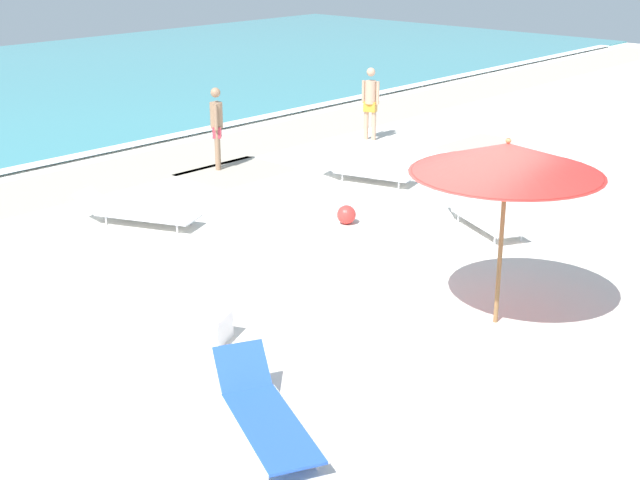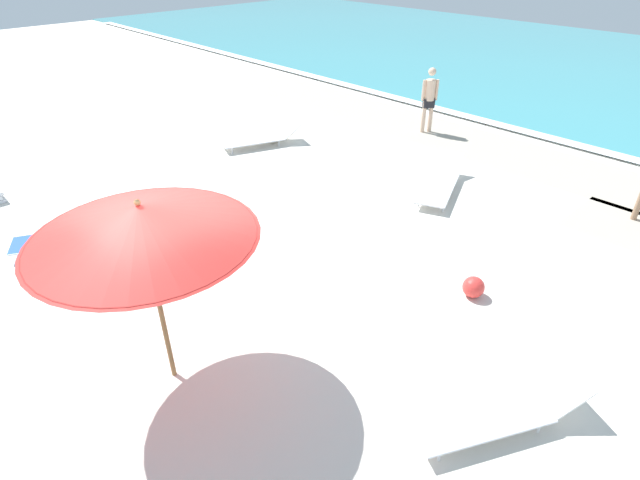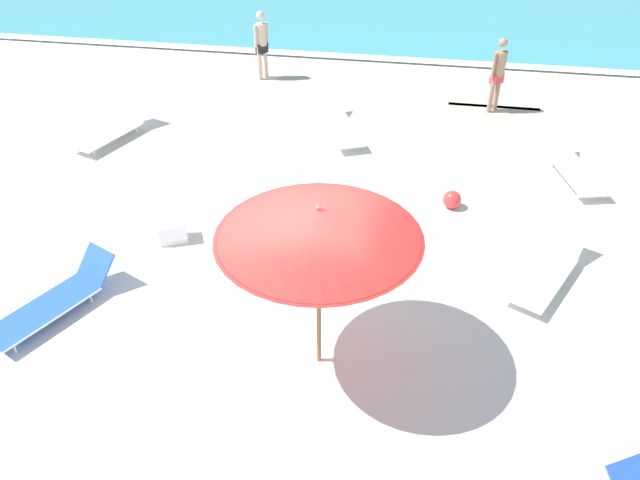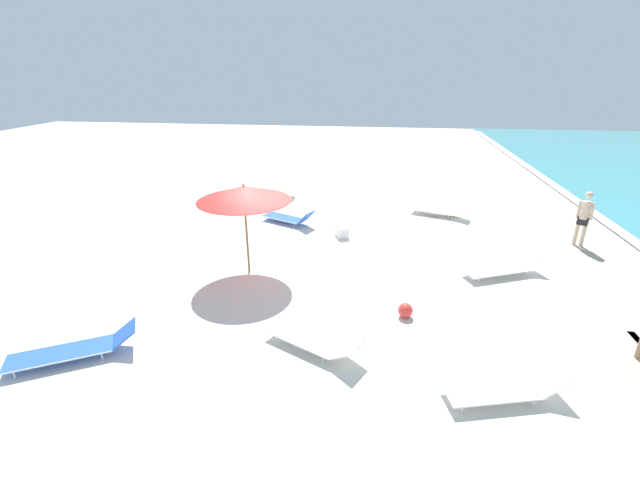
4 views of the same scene
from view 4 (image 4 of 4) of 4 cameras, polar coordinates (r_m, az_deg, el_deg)
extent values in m
cube|color=silver|center=(12.42, -5.61, -3.58)|extent=(60.00, 60.00, 0.16)
cube|color=#AFA492|center=(13.77, 35.69, -4.88)|extent=(57.00, 2.20, 0.00)
cube|color=#AFA492|center=(18.27, 17.61, 4.32)|extent=(2.93, 1.15, 0.00)
cube|color=#AFA492|center=(10.37, 34.89, -13.05)|extent=(2.20, 1.69, 0.00)
cylinder|color=olive|center=(11.61, -9.74, 0.81)|extent=(0.06, 0.06, 2.25)
cone|color=red|center=(11.26, -10.11, 6.15)|extent=(2.47, 2.47, 0.39)
cylinder|color=#A4221E|center=(11.31, -10.05, 5.25)|extent=(2.39, 2.39, 0.01)
sphere|color=olive|center=(11.20, -10.19, 7.26)|extent=(0.07, 0.07, 0.07)
cube|color=white|center=(18.60, -6.26, 5.72)|extent=(0.61, 1.80, 0.03)
cube|color=silver|center=(18.61, -6.25, 5.63)|extent=(0.62, 1.84, 0.04)
cube|color=white|center=(18.59, -6.46, 5.98)|extent=(0.61, 1.80, 0.03)
cube|color=silver|center=(18.60, -6.45, 5.89)|extent=(0.62, 1.84, 0.04)
cube|color=white|center=(18.55, -6.28, 6.23)|extent=(0.61, 1.80, 0.03)
cube|color=silver|center=(18.56, -6.27, 6.14)|extent=(0.62, 1.84, 0.04)
cube|color=blue|center=(15.61, -4.81, 2.98)|extent=(1.24, 1.72, 0.03)
cylinder|color=silver|center=(15.83, -4.15, 3.28)|extent=(0.73, 1.47, 0.03)
cylinder|color=silver|center=(15.39, -5.50, 2.67)|extent=(0.73, 1.47, 0.03)
cube|color=blue|center=(14.98, -1.84, 3.04)|extent=(0.69, 0.60, 0.43)
cylinder|color=silver|center=(16.20, -6.02, 3.31)|extent=(0.03, 0.03, 0.16)
cylinder|color=silver|center=(15.84, -7.18, 2.81)|extent=(0.03, 0.03, 0.16)
cylinder|color=silver|center=(15.47, -2.37, 2.49)|extent=(0.03, 0.03, 0.16)
cylinder|color=silver|center=(15.09, -3.50, 1.94)|extent=(0.03, 0.03, 0.16)
cube|color=white|center=(16.91, 14.85, 3.83)|extent=(1.12, 1.72, 0.03)
cylinder|color=silver|center=(17.19, 15.09, 4.11)|extent=(0.58, 1.53, 0.03)
cylinder|color=silver|center=(16.63, 14.60, 3.55)|extent=(0.58, 1.53, 0.03)
cube|color=white|center=(16.69, 18.33, 3.77)|extent=(0.70, 0.63, 0.35)
cylinder|color=silver|center=(17.31, 13.00, 4.10)|extent=(0.03, 0.03, 0.16)
cylinder|color=silver|center=(16.84, 12.53, 3.64)|extent=(0.03, 0.03, 0.16)
cylinder|color=silver|center=(17.06, 17.07, 3.42)|extent=(0.03, 0.03, 0.16)
cylinder|color=silver|center=(16.59, 16.71, 2.92)|extent=(0.03, 0.03, 0.16)
cube|color=white|center=(12.54, 22.42, -3.72)|extent=(1.27, 1.89, 0.03)
cylinder|color=silver|center=(12.75, 21.63, -3.16)|extent=(0.74, 1.67, 0.03)
cylinder|color=silver|center=(12.33, 23.25, -4.29)|extent=(0.74, 1.67, 0.03)
cube|color=white|center=(13.17, 26.41, -2.38)|extent=(0.71, 0.65, 0.35)
cylinder|color=silver|center=(12.36, 19.06, -4.08)|extent=(0.03, 0.03, 0.16)
cylinder|color=silver|center=(12.00, 20.40, -5.09)|extent=(0.03, 0.03, 0.16)
cylinder|color=silver|center=(13.18, 24.14, -3.20)|extent=(0.03, 0.03, 0.16)
cylinder|color=silver|center=(12.83, 25.54, -4.12)|extent=(0.03, 0.03, 0.16)
cube|color=white|center=(8.25, 21.89, -18.14)|extent=(0.99, 1.71, 0.03)
cylinder|color=silver|center=(8.45, 20.92, -16.90)|extent=(0.44, 1.57, 0.03)
cylinder|color=silver|center=(8.06, 22.93, -19.44)|extent=(0.44, 1.57, 0.03)
cube|color=white|center=(8.67, 28.31, -15.94)|extent=(0.68, 0.61, 0.33)
cylinder|color=silver|center=(8.23, 16.88, -18.35)|extent=(0.03, 0.03, 0.16)
cylinder|color=silver|center=(7.89, 18.41, -20.65)|extent=(0.03, 0.03, 0.16)
cylinder|color=silver|center=(8.76, 24.78, -16.79)|extent=(0.03, 0.03, 0.16)
cylinder|color=silver|center=(8.45, 26.59, -18.81)|extent=(0.03, 0.03, 0.16)
cube|color=blue|center=(9.87, -31.33, -12.77)|extent=(1.44, 1.92, 0.03)
cylinder|color=silver|center=(10.12, -31.10, -11.84)|extent=(0.94, 1.64, 0.03)
cylinder|color=silver|center=(9.62, -31.57, -13.75)|extent=(0.94, 1.64, 0.03)
cube|color=blue|center=(9.60, -24.66, -11.26)|extent=(0.73, 0.69, 0.34)
cylinder|color=silver|center=(10.31, -35.06, -12.78)|extent=(0.03, 0.03, 0.16)
cylinder|color=silver|center=(9.90, -35.64, -14.40)|extent=(0.03, 0.03, 0.16)
cylinder|color=silver|center=(10.00, -26.89, -11.99)|extent=(0.03, 0.03, 0.16)
cylinder|color=silver|center=(9.58, -27.07, -13.64)|extent=(0.03, 0.03, 0.16)
cube|color=white|center=(8.92, -2.06, -12.90)|extent=(1.27, 1.70, 0.03)
cylinder|color=silver|center=(9.12, -0.91, -12.02)|extent=(0.76, 1.44, 0.03)
cylinder|color=silver|center=(8.73, -3.28, -13.82)|extent=(0.76, 1.44, 0.03)
cube|color=white|center=(8.36, 3.77, -14.38)|extent=(0.73, 0.69, 0.32)
cylinder|color=silver|center=(9.46, -4.20, -11.37)|extent=(0.03, 0.03, 0.16)
cylinder|color=silver|center=(9.14, -6.25, -12.79)|extent=(0.03, 0.03, 0.16)
cylinder|color=silver|center=(8.85, 2.31, -13.96)|extent=(0.03, 0.03, 0.16)
cylinder|color=silver|center=(8.51, 0.37, -15.64)|extent=(0.03, 0.03, 0.16)
cylinder|color=beige|center=(15.71, 31.71, 0.80)|extent=(0.11, 0.11, 0.90)
cylinder|color=beige|center=(15.74, 31.02, 0.99)|extent=(0.11, 0.11, 0.90)
cube|color=black|center=(15.62, 31.64, 2.16)|extent=(0.32, 0.35, 0.24)
cylinder|color=beige|center=(15.52, 31.90, 3.39)|extent=(0.27, 0.27, 0.55)
cylinder|color=beige|center=(15.49, 32.54, 3.20)|extent=(0.08, 0.08, 0.55)
cylinder|color=beige|center=(15.55, 31.25, 3.54)|extent=(0.08, 0.08, 0.55)
sphere|color=beige|center=(15.40, 32.26, 5.09)|extent=(0.21, 0.21, 0.21)
sphere|color=red|center=(9.99, 11.32, -9.18)|extent=(0.34, 0.34, 0.34)
cube|color=white|center=(14.24, 2.94, 1.04)|extent=(0.58, 0.51, 0.32)
cube|color=white|center=(14.17, 2.96, 1.73)|extent=(0.60, 0.53, 0.05)
camera|label=1|loc=(21.80, -17.82, 20.55)|focal=50.00mm
camera|label=2|loc=(7.73, -35.55, 14.76)|focal=28.00mm
camera|label=3|loc=(13.10, -40.24, 21.70)|focal=35.00mm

